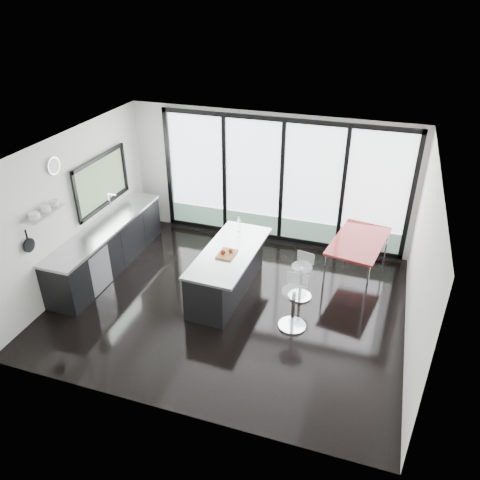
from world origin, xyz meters
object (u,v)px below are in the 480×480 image
(island, at_px, (226,270))
(red_table, at_px, (357,259))
(bar_stool_far, at_px, (301,281))
(bar_stool_near, at_px, (293,309))

(island, distance_m, red_table, 2.50)
(bar_stool_far, bearing_deg, red_table, 61.17)
(bar_stool_near, relative_size, bar_stool_far, 1.10)
(island, distance_m, bar_stool_far, 1.35)
(red_table, bearing_deg, bar_stool_far, -132.57)
(island, relative_size, bar_stool_far, 3.27)
(island, bearing_deg, red_table, 28.40)
(bar_stool_near, xyz_separation_m, bar_stool_far, (-0.05, 0.85, -0.03))
(bar_stool_far, bearing_deg, bar_stool_near, -72.98)
(bar_stool_near, bearing_deg, red_table, 70.50)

